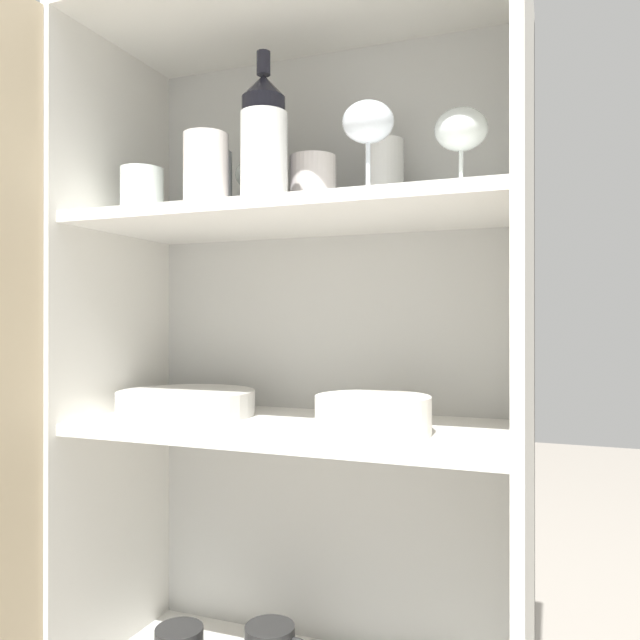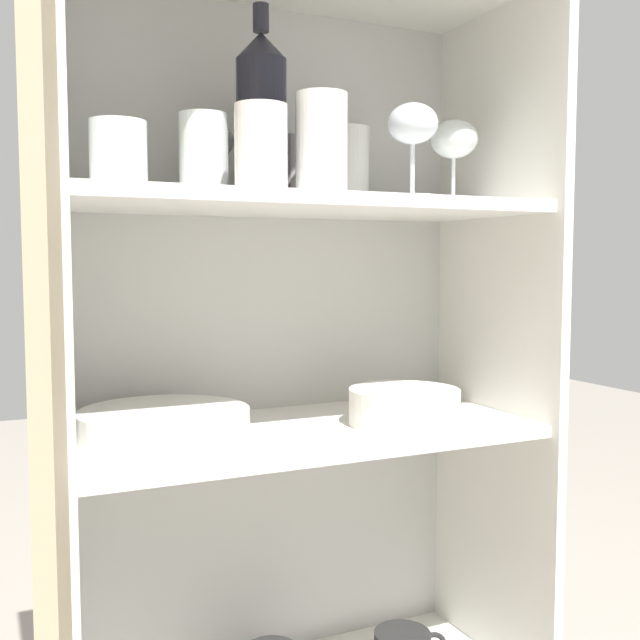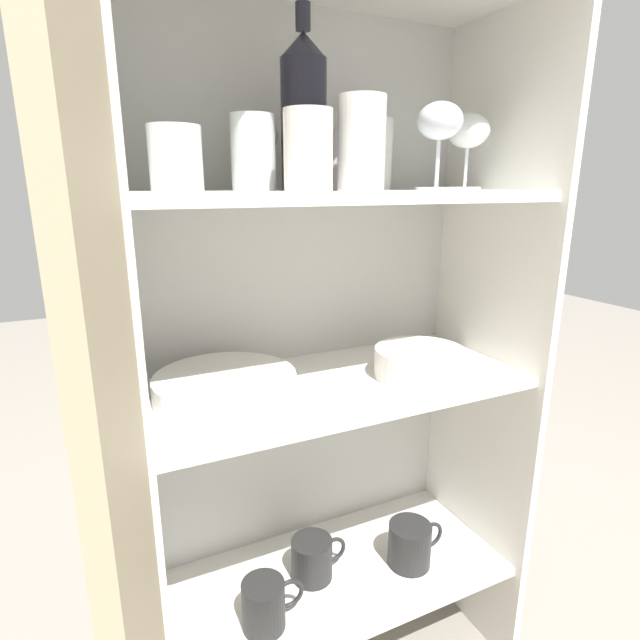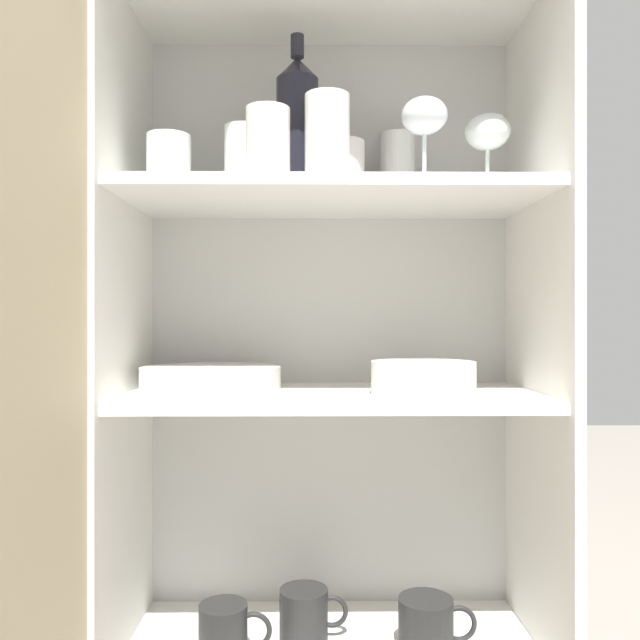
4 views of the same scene
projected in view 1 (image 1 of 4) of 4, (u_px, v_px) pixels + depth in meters
cupboard_back_panel at (329, 411)px, 1.24m from camera, size 0.77×0.02×1.42m
cupboard_side_left at (116, 413)px, 1.21m from camera, size 0.02×0.36×1.42m
cupboard_side_right at (524, 439)px, 0.94m from camera, size 0.02×0.36×1.42m
cupboard_top_panel at (295, 10)px, 1.08m from camera, size 0.77×0.36×0.02m
shelf_board_middle at (295, 428)px, 1.08m from camera, size 0.74×0.33×0.02m
shelf_board_upper at (295, 218)px, 1.08m from camera, size 0.74×0.33×0.02m
tumbler_glass_0 at (313, 186)px, 1.10m from camera, size 0.08×0.08×0.10m
tumbler_glass_1 at (212, 185)px, 1.13m from camera, size 0.07×0.07×0.12m
tumbler_glass_2 at (206, 170)px, 1.01m from camera, size 0.07×0.07×0.12m
tumbler_glass_3 at (264, 158)px, 0.99m from camera, size 0.08×0.08×0.14m
tumbler_glass_4 at (384, 179)px, 1.12m from camera, size 0.07×0.07×0.14m
tumbler_glass_5 at (142, 194)px, 1.14m from camera, size 0.08×0.08×0.09m
wine_glass_0 at (461, 133)px, 0.97m from camera, size 0.08×0.08×0.15m
wine_glass_1 at (368, 128)px, 0.95m from camera, size 0.08×0.08×0.15m
wine_glass_2 at (254, 178)px, 1.20m from camera, size 0.07×0.07×0.12m
wine_bottle at (263, 144)px, 1.11m from camera, size 0.08×0.08×0.29m
plate_stack_white at (186, 403)px, 1.16m from camera, size 0.26×0.26×0.04m
mixing_bowl_large at (373, 413)px, 0.97m from camera, size 0.18×0.18×0.06m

